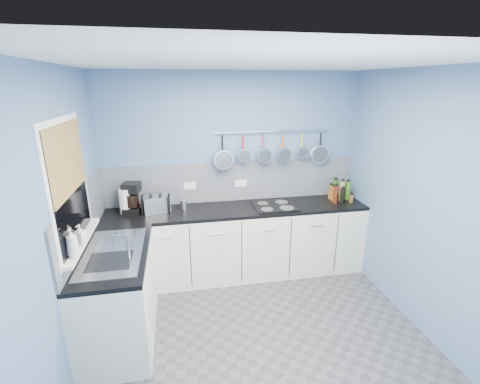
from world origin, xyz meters
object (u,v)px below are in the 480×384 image
object	(u,v)px
soap_bottle_a	(72,243)
canister	(184,205)
paper_towel	(125,201)
hob	(275,206)
toaster	(156,204)
soap_bottle_b	(80,234)
coffee_maker	(132,198)

from	to	relation	value
soap_bottle_a	canister	xyz separation A→B (m)	(0.89, 1.28, -0.21)
soap_bottle_a	canister	world-z (taller)	soap_bottle_a
paper_towel	canister	world-z (taller)	paper_towel
hob	toaster	bearing A→B (deg)	176.49
canister	soap_bottle_b	bearing A→B (deg)	-130.03
coffee_maker	paper_towel	bearing A→B (deg)	-151.52
toaster	canister	distance (m)	0.32
paper_towel	coffee_maker	distance (m)	0.09
soap_bottle_a	hob	bearing A→B (deg)	30.48
soap_bottle_a	coffee_maker	bearing A→B (deg)	77.03
soap_bottle_a	toaster	bearing A→B (deg)	65.71
canister	hob	world-z (taller)	canister
paper_towel	canister	distance (m)	0.67
coffee_maker	canister	bearing A→B (deg)	9.67
soap_bottle_b	hob	size ratio (longest dim) A/B	0.34
soap_bottle_b	canister	size ratio (longest dim) A/B	1.47
paper_towel	coffee_maker	xyz separation A→B (m)	(0.08, 0.02, 0.03)
canister	paper_towel	bearing A→B (deg)	-179.89
toaster	canister	xyz separation A→B (m)	(0.32, 0.02, -0.04)
toaster	paper_towel	bearing A→B (deg)	159.65
canister	hob	size ratio (longest dim) A/B	0.23
soap_bottle_a	toaster	xyz separation A→B (m)	(0.57, 1.26, -0.17)
coffee_maker	canister	distance (m)	0.60
soap_bottle_a	paper_towel	bearing A→B (deg)	80.21
soap_bottle_a	soap_bottle_b	xyz separation A→B (m)	(0.00, 0.22, -0.03)
soap_bottle_a	toaster	distance (m)	1.39
soap_bottle_a	paper_towel	size ratio (longest dim) A/B	0.81
paper_towel	hob	distance (m)	1.78
soap_bottle_b	paper_towel	xyz separation A→B (m)	(0.22, 1.06, -0.09)
soap_bottle_b	soap_bottle_a	bearing A→B (deg)	-90.00
toaster	hob	world-z (taller)	toaster
soap_bottle_a	coffee_maker	distance (m)	1.34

